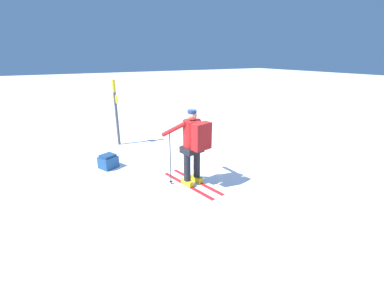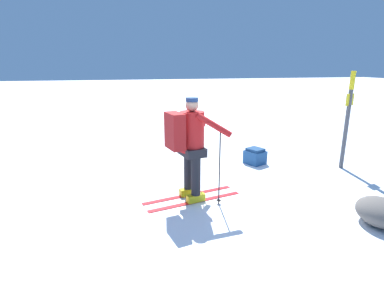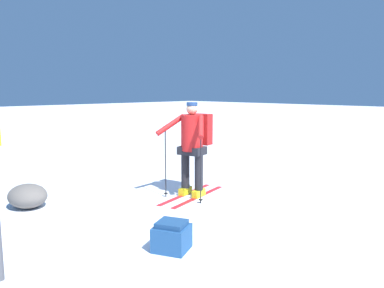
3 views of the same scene
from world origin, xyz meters
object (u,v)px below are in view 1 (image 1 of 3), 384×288
trail_marker (116,108)px  dropped_backpack (108,161)px  rock_boulder (195,138)px  skier (193,142)px

trail_marker → dropped_backpack: bearing=-112.4°
dropped_backpack → rock_boulder: rock_boulder is taller
skier → rock_boulder: size_ratio=2.42×
skier → dropped_backpack: size_ratio=3.28×
dropped_backpack → trail_marker: (0.70, 1.69, 1.03)m
skier → dropped_backpack: skier is taller
dropped_backpack → trail_marker: bearing=67.6°
trail_marker → rock_boulder: (2.17, -1.15, -1.01)m
dropped_backpack → rock_boulder: (2.86, 0.55, 0.02)m
skier → dropped_backpack: bearing=128.3°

